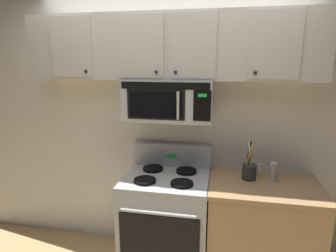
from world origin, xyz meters
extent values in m
cube|color=silver|center=(0.00, 0.79, 1.35)|extent=(5.20, 0.10, 2.70)
cube|color=#B7BABF|center=(0.00, 0.42, 0.45)|extent=(0.76, 0.64, 0.90)
cube|color=black|center=(0.00, 0.09, 0.44)|extent=(0.67, 0.01, 0.52)
cylinder|color=#B7BABF|center=(0.00, 0.06, 0.74)|extent=(0.61, 0.03, 0.03)
cube|color=#B7BABF|center=(0.00, 0.70, 1.01)|extent=(0.76, 0.07, 0.22)
cube|color=#19D83F|center=(0.00, 0.67, 1.01)|extent=(0.10, 0.00, 0.04)
cylinder|color=black|center=(-0.16, 0.28, 0.91)|extent=(0.19, 0.19, 0.02)
cylinder|color=black|center=(0.16, 0.28, 0.91)|extent=(0.19, 0.19, 0.02)
cylinder|color=black|center=(-0.16, 0.56, 0.91)|extent=(0.19, 0.19, 0.02)
cylinder|color=black|center=(0.16, 0.56, 0.91)|extent=(0.19, 0.19, 0.02)
cube|color=#B7BABF|center=(0.00, 0.54, 1.57)|extent=(0.76, 0.39, 0.35)
cube|color=black|center=(0.00, 0.35, 1.72)|extent=(0.73, 0.01, 0.06)
cube|color=black|center=(-0.07, 0.35, 1.56)|extent=(0.49, 0.01, 0.25)
cube|color=black|center=(-0.08, 0.34, 1.56)|extent=(0.44, 0.01, 0.22)
cube|color=black|center=(0.30, 0.35, 1.56)|extent=(0.14, 0.01, 0.25)
cube|color=#19D83F|center=(0.30, 0.34, 1.65)|extent=(0.07, 0.00, 0.03)
cylinder|color=#B7BABF|center=(0.11, 0.32, 1.56)|extent=(0.02, 0.02, 0.23)
cube|color=#BCB7AD|center=(0.00, 0.57, 2.02)|extent=(2.50, 0.33, 0.55)
cube|color=#BCB7AD|center=(-0.83, 0.40, 2.02)|extent=(0.38, 0.01, 0.51)
sphere|color=black|center=(-0.70, 0.39, 1.82)|extent=(0.03, 0.03, 0.03)
cube|color=#BCB7AD|center=(-0.21, 0.40, 2.02)|extent=(0.38, 0.01, 0.51)
sphere|color=black|center=(-0.08, 0.39, 1.82)|extent=(0.03, 0.03, 0.03)
cube|color=#BCB7AD|center=(0.21, 0.40, 2.02)|extent=(0.38, 0.01, 0.51)
sphere|color=black|center=(0.08, 0.39, 1.82)|extent=(0.03, 0.03, 0.03)
cube|color=#BCB7AD|center=(0.83, 0.40, 2.02)|extent=(0.38, 0.01, 0.51)
sphere|color=black|center=(0.70, 0.39, 1.82)|extent=(0.03, 0.03, 0.03)
cube|color=tan|center=(0.84, 0.43, 0.43)|extent=(0.90, 0.62, 0.86)
cube|color=tan|center=(0.84, 0.43, 0.88)|extent=(0.93, 0.65, 0.03)
cylinder|color=#2D2D33|center=(0.72, 0.51, 0.97)|extent=(0.12, 0.12, 0.13)
cylinder|color=#BCBCC1|center=(0.71, 0.51, 1.11)|extent=(0.05, 0.06, 0.29)
cylinder|color=black|center=(0.71, 0.50, 1.10)|extent=(0.04, 0.03, 0.25)
cylinder|color=olive|center=(0.72, 0.51, 1.09)|extent=(0.03, 0.05, 0.23)
cylinder|color=tan|center=(0.71, 0.49, 1.12)|extent=(0.07, 0.05, 0.30)
cylinder|color=teal|center=(0.72, 0.51, 1.09)|extent=(0.07, 0.04, 0.24)
cylinder|color=#A87A47|center=(0.72, 0.51, 1.08)|extent=(0.03, 0.06, 0.22)
cylinder|color=black|center=(0.70, 0.53, 1.11)|extent=(0.04, 0.10, 0.28)
cylinder|color=white|center=(0.83, 0.66, 0.94)|extent=(0.05, 0.05, 0.08)
cylinder|color=#B7BABF|center=(0.83, 0.66, 0.98)|extent=(0.04, 0.04, 0.02)
cylinder|color=#B7B2A8|center=(0.92, 0.51, 0.98)|extent=(0.06, 0.06, 0.17)
camera|label=1|loc=(0.47, -1.92, 1.91)|focal=30.60mm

